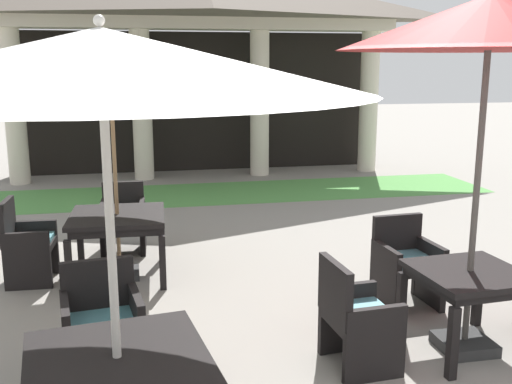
{
  "coord_description": "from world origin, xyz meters",
  "views": [
    {
      "loc": [
        -1.4,
        -3.05,
        2.38
      ],
      "look_at": [
        -0.21,
        2.77,
        1.09
      ],
      "focal_mm": 41.74,
      "sensor_mm": 36.0,
      "label": 1
    }
  ],
  "objects_px": {
    "patio_umbrella_mid_right": "(101,66)",
    "terracotta_urn": "(124,207)",
    "patio_table_mid_left": "(118,222)",
    "patio_umbrella_mid_left": "(109,64)",
    "patio_chair_near_foreground_north": "(406,265)",
    "patio_chair_near_foreground_west": "(356,319)",
    "patio_chair_mid_left_north": "(123,221)",
    "patio_table_near_foreground": "(469,282)",
    "patio_chair_mid_left_west": "(27,245)",
    "patio_umbrella_near_foreground": "(490,25)",
    "patio_chair_mid_right_north": "(102,329)",
    "patio_table_mid_right": "(118,371)"
  },
  "relations": [
    {
      "from": "patio_umbrella_mid_right",
      "to": "terracotta_urn",
      "type": "xyz_separation_m",
      "value": [
        -0.06,
        6.2,
        -2.22
      ]
    },
    {
      "from": "patio_table_mid_left",
      "to": "patio_umbrella_mid_left",
      "type": "distance_m",
      "value": 1.73
    },
    {
      "from": "patio_chair_near_foreground_north",
      "to": "patio_chair_near_foreground_west",
      "type": "relative_size",
      "value": 0.99
    },
    {
      "from": "patio_umbrella_mid_left",
      "to": "patio_chair_mid_left_north",
      "type": "bearing_deg",
      "value": 87.73
    },
    {
      "from": "patio_table_mid_left",
      "to": "patio_umbrella_mid_left",
      "type": "xyz_separation_m",
      "value": [
        -0.0,
        0.0,
        1.73
      ]
    },
    {
      "from": "patio_table_near_foreground",
      "to": "patio_chair_mid_left_west",
      "type": "xyz_separation_m",
      "value": [
        -3.88,
        2.43,
        -0.18
      ]
    },
    {
      "from": "patio_umbrella_near_foreground",
      "to": "patio_chair_mid_left_north",
      "type": "relative_size",
      "value": 3.41
    },
    {
      "from": "patio_chair_near_foreground_north",
      "to": "patio_umbrella_mid_left",
      "type": "xyz_separation_m",
      "value": [
        -2.82,
        1.39,
        1.96
      ]
    },
    {
      "from": "patio_chair_mid_left_north",
      "to": "patio_chair_mid_left_west",
      "type": "xyz_separation_m",
      "value": [
        -1.02,
        -0.94,
        0.03
      ]
    },
    {
      "from": "patio_chair_mid_left_north",
      "to": "patio_chair_mid_left_west",
      "type": "relative_size",
      "value": 0.93
    },
    {
      "from": "patio_table_mid_left",
      "to": "patio_chair_near_foreground_west",
      "type": "bearing_deg",
      "value": -52.63
    },
    {
      "from": "patio_chair_mid_left_north",
      "to": "patio_umbrella_mid_right",
      "type": "distance_m",
      "value": 4.79
    },
    {
      "from": "patio_table_mid_left",
      "to": "patio_chair_mid_right_north",
      "type": "relative_size",
      "value": 1.18
    },
    {
      "from": "patio_chair_near_foreground_north",
      "to": "patio_umbrella_mid_left",
      "type": "height_order",
      "value": "patio_umbrella_mid_left"
    },
    {
      "from": "patio_umbrella_mid_right",
      "to": "patio_chair_mid_left_west",
      "type": "bearing_deg",
      "value": 107.18
    },
    {
      "from": "patio_table_near_foreground",
      "to": "patio_table_mid_left",
      "type": "xyz_separation_m",
      "value": [
        -2.9,
        2.4,
        0.03
      ]
    },
    {
      "from": "patio_umbrella_mid_left",
      "to": "patio_table_mid_right",
      "type": "distance_m",
      "value": 3.8
    },
    {
      "from": "patio_table_mid_right",
      "to": "patio_umbrella_mid_right",
      "type": "xyz_separation_m",
      "value": [
        0.0,
        0.0,
        1.72
      ]
    },
    {
      "from": "patio_umbrella_near_foreground",
      "to": "patio_table_near_foreground",
      "type": "bearing_deg",
      "value": -153.43
    },
    {
      "from": "patio_umbrella_mid_left",
      "to": "patio_chair_near_foreground_west",
      "type": "bearing_deg",
      "value": -52.63
    },
    {
      "from": "patio_chair_near_foreground_west",
      "to": "patio_table_mid_left",
      "type": "bearing_deg",
      "value": -146.7
    },
    {
      "from": "patio_chair_near_foreground_west",
      "to": "patio_chair_mid_left_west",
      "type": "xyz_separation_m",
      "value": [
        -2.87,
        2.51,
        0.03
      ]
    },
    {
      "from": "patio_table_near_foreground",
      "to": "patio_umbrella_near_foreground",
      "type": "xyz_separation_m",
      "value": [
        0.0,
        0.0,
        2.05
      ]
    },
    {
      "from": "patio_table_mid_left",
      "to": "patio_chair_mid_left_north",
      "type": "bearing_deg",
      "value": 87.73
    },
    {
      "from": "patio_table_mid_left",
      "to": "terracotta_urn",
      "type": "relative_size",
      "value": 2.98
    },
    {
      "from": "patio_umbrella_mid_left",
      "to": "terracotta_urn",
      "type": "distance_m",
      "value": 3.59
    },
    {
      "from": "patio_chair_mid_left_west",
      "to": "patio_chair_mid_right_north",
      "type": "distance_m",
      "value": 2.52
    },
    {
      "from": "patio_chair_mid_left_west",
      "to": "patio_chair_mid_right_north",
      "type": "height_order",
      "value": "patio_chair_mid_left_west"
    },
    {
      "from": "patio_umbrella_near_foreground",
      "to": "patio_chair_mid_left_west",
      "type": "relative_size",
      "value": 3.16
    },
    {
      "from": "patio_chair_mid_left_north",
      "to": "patio_table_mid_left",
      "type": "bearing_deg",
      "value": 90.0
    },
    {
      "from": "patio_table_mid_left",
      "to": "patio_table_mid_right",
      "type": "relative_size",
      "value": 0.93
    },
    {
      "from": "patio_chair_mid_right_north",
      "to": "patio_chair_mid_left_west",
      "type": "bearing_deg",
      "value": -76.7
    },
    {
      "from": "patio_chair_near_foreground_north",
      "to": "patio_chair_mid_left_west",
      "type": "distance_m",
      "value": 4.06
    },
    {
      "from": "patio_umbrella_near_foreground",
      "to": "patio_umbrella_mid_right",
      "type": "distance_m",
      "value": 3.0
    },
    {
      "from": "patio_chair_near_foreground_north",
      "to": "patio_chair_mid_right_north",
      "type": "bearing_deg",
      "value": 13.57
    },
    {
      "from": "patio_chair_mid_right_north",
      "to": "terracotta_urn",
      "type": "bearing_deg",
      "value": -98.84
    },
    {
      "from": "patio_table_mid_right",
      "to": "patio_chair_near_foreground_west",
      "type": "bearing_deg",
      "value": 26.89
    },
    {
      "from": "patio_chair_mid_left_north",
      "to": "terracotta_urn",
      "type": "height_order",
      "value": "patio_chair_mid_left_north"
    },
    {
      "from": "patio_umbrella_near_foreground",
      "to": "patio_table_mid_left",
      "type": "height_order",
      "value": "patio_umbrella_near_foreground"
    },
    {
      "from": "patio_chair_near_foreground_west",
      "to": "patio_table_mid_right",
      "type": "distance_m",
      "value": 2.04
    },
    {
      "from": "patio_umbrella_mid_left",
      "to": "patio_chair_mid_left_west",
      "type": "distance_m",
      "value": 2.18
    },
    {
      "from": "patio_chair_near_foreground_west",
      "to": "terracotta_urn",
      "type": "relative_size",
      "value": 2.46
    },
    {
      "from": "patio_table_near_foreground",
      "to": "patio_chair_near_foreground_north",
      "type": "distance_m",
      "value": 1.03
    },
    {
      "from": "patio_chair_mid_left_north",
      "to": "patio_umbrella_near_foreground",
      "type": "bearing_deg",
      "value": 132.51
    },
    {
      "from": "patio_table_near_foreground",
      "to": "patio_chair_mid_left_west",
      "type": "distance_m",
      "value": 4.58
    },
    {
      "from": "patio_table_near_foreground",
      "to": "patio_umbrella_mid_left",
      "type": "relative_size",
      "value": 0.35
    },
    {
      "from": "patio_chair_mid_right_north",
      "to": "patio_chair_near_foreground_north",
      "type": "bearing_deg",
      "value": -170.24
    },
    {
      "from": "patio_umbrella_mid_left",
      "to": "patio_chair_mid_left_north",
      "type": "distance_m",
      "value": 2.21
    },
    {
      "from": "patio_umbrella_near_foreground",
      "to": "patio_chair_mid_left_north",
      "type": "height_order",
      "value": "patio_umbrella_near_foreground"
    },
    {
      "from": "patio_table_mid_right",
      "to": "patio_table_near_foreground",
      "type": "bearing_deg",
      "value": 19.32
    }
  ]
}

